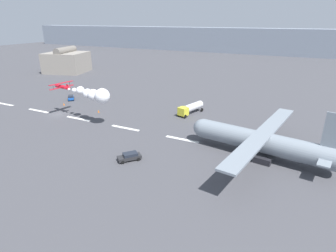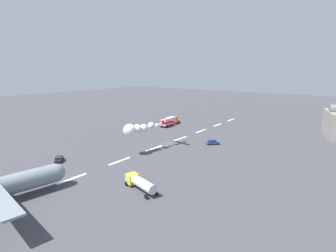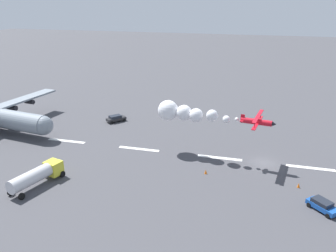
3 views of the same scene
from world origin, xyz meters
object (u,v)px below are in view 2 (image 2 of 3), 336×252
Objects in this scene: traffic_cone_far at (168,152)px; fuel_tanker_truck at (140,183)px; semi_truck_orange at (170,121)px; stunt_biplane_red at (139,128)px; followme_car_yellow at (59,159)px; traffic_cone_near at (194,142)px; airport_staff_sedan at (212,142)px.

fuel_tanker_truck is at bearing 23.65° from traffic_cone_far.
stunt_biplane_red is at bearing 23.13° from semi_truck_orange.
stunt_biplane_red is 24.42m from followme_car_yellow.
traffic_cone_far is (14.44, -0.80, 0.00)m from traffic_cone_near.
semi_truck_orange is 31.57m from traffic_cone_near.
followme_car_yellow is 31.79m from traffic_cone_far.
traffic_cone_far is at bearing -20.88° from airport_staff_sedan.
stunt_biplane_red is 27.16m from fuel_tanker_truck.
semi_truck_orange is at bearing -176.40° from followme_car_yellow.
traffic_cone_far is at bearing 35.26° from semi_truck_orange.
traffic_cone_far is at bearing 140.28° from followme_car_yellow.
followme_car_yellow is (0.10, -30.98, -0.93)m from fuel_tanker_truck.
airport_staff_sedan is 18.31m from traffic_cone_far.
semi_truck_orange is 19.23× the size of traffic_cone_far.
airport_staff_sedan is 5.79× the size of traffic_cone_near.
fuel_tanker_truck is 12.72× the size of traffic_cone_far.
followme_car_yellow is at bearing -32.85° from airport_staff_sedan.
fuel_tanker_truck reaches higher than traffic_cone_near.
stunt_biplane_red is at bearing 146.40° from followme_car_yellow.
fuel_tanker_truck reaches higher than airport_staff_sedan.
stunt_biplane_red is at bearing -137.07° from fuel_tanker_truck.
semi_truck_orange is 3.32× the size of airport_staff_sedan.
fuel_tanker_truck is at bearing 30.73° from semi_truck_orange.
traffic_cone_near is at bearing 51.84° from semi_truck_orange.
semi_truck_orange is at bearing -149.27° from fuel_tanker_truck.
airport_staff_sedan is at bearing -174.30° from fuel_tanker_truck.
traffic_cone_far is (17.11, -6.52, -0.44)m from airport_staff_sedan.
semi_truck_orange is 58.50m from followme_car_yellow.
airport_staff_sedan is at bearing 147.82° from stunt_biplane_red.
followme_car_yellow is 6.09× the size of traffic_cone_far.
stunt_biplane_red is 1.46× the size of semi_truck_orange.
fuel_tanker_truck is 30.99m from followme_car_yellow.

